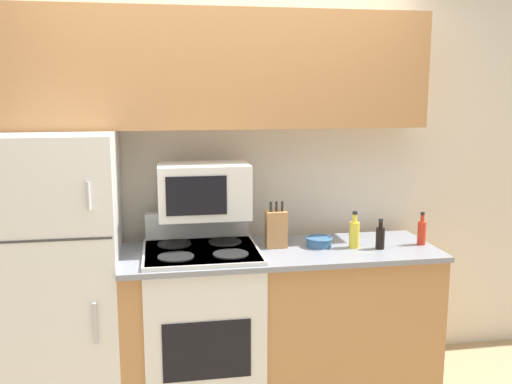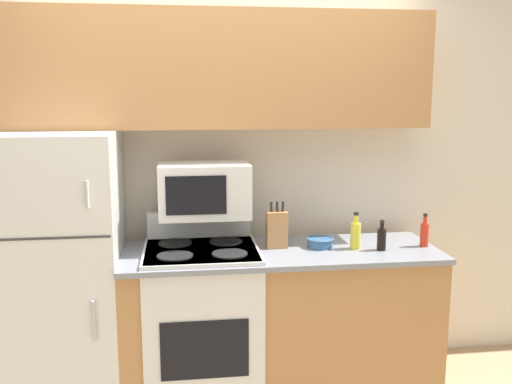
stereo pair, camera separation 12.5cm
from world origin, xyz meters
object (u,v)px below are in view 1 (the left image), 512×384
refrigerator (64,274)px  bottle_hot_sauce (422,232)px  bottle_cooking_spray (354,233)px  stove (202,322)px  bottle_soy_sauce (380,237)px  bowl (319,241)px  microwave (203,190)px  knife_block (276,229)px

refrigerator → bottle_hot_sauce: bearing=-2.7°
refrigerator → bottle_cooking_spray: refrigerator is taller
stove → bottle_soy_sauce: size_ratio=5.97×
bottle_cooking_spray → bottle_soy_sauce: bottle_cooking_spray is taller
bowl → bottle_soy_sauce: (0.34, -0.11, 0.04)m
microwave → bottle_soy_sauce: size_ratio=2.92×
stove → bowl: 0.84m
stove → knife_block: (0.45, 0.06, 0.53)m
knife_block → bottle_cooking_spray: size_ratio=1.26×
microwave → bottle_hot_sauce: microwave is taller
bottle_cooking_spray → bottle_soy_sauce: (0.14, -0.05, -0.02)m
bottle_soy_sauce → bottle_hot_sauce: bearing=9.2°
bowl → bottle_hot_sauce: (0.62, -0.06, 0.05)m
knife_block → bottle_soy_sauce: (0.59, -0.14, -0.04)m
stove → bowl: stove is taller
bottle_soy_sauce → knife_block: bearing=166.4°
microwave → bowl: 0.75m
refrigerator → bottle_hot_sauce: refrigerator is taller
microwave → stove: bearing=-103.1°
microwave → bottle_hot_sauce: bearing=-7.0°
bottle_hot_sauce → bottle_soy_sauce: size_ratio=1.11×
refrigerator → bottle_hot_sauce: 2.10m
refrigerator → microwave: bearing=4.4°
microwave → bottle_cooking_spray: microwave is taller
microwave → bowl: bearing=-8.0°
bottle_hot_sauce → bottle_soy_sauce: 0.29m
bottle_hot_sauce → microwave: bearing=173.0°
stove → bottle_soy_sauce: (1.04, -0.08, 0.49)m
stove → bottle_cooking_spray: (0.90, -0.04, 0.51)m
bottle_hot_sauce → bottle_soy_sauce: (-0.28, -0.05, -0.01)m
refrigerator → stove: bearing=-4.3°
refrigerator → stove: size_ratio=1.48×
bowl → bottle_cooking_spray: size_ratio=0.74×
microwave → bottle_soy_sauce: microwave is taller
bowl → bottle_soy_sauce: 0.36m
refrigerator → bowl: refrigerator is taller
stove → bottle_soy_sauce: bearing=-4.6°
refrigerator → bottle_cooking_spray: (1.67, -0.09, 0.18)m
microwave → bottle_hot_sauce: 1.33m
microwave → knife_block: 0.49m
stove → bottle_hot_sauce: bottle_hot_sauce is taller
stove → bottle_soy_sauce: 1.16m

